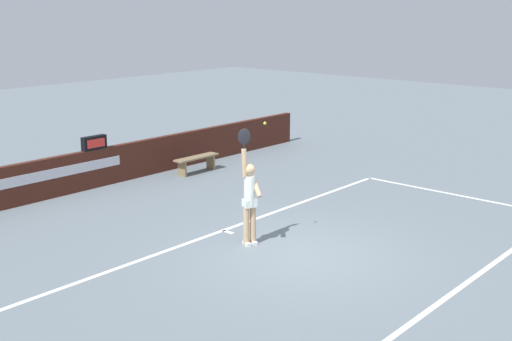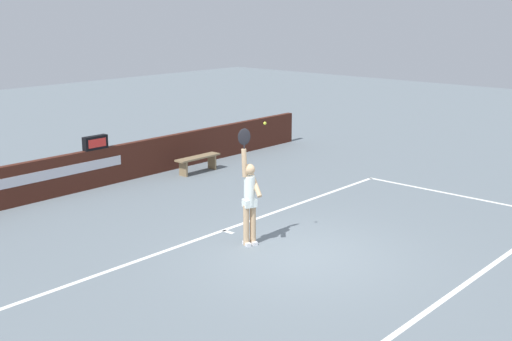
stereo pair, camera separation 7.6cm
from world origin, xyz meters
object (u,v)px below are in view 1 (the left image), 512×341
(speed_display, at_px, (94,143))
(tennis_ball, at_px, (265,123))
(courtside_bench_near, at_px, (197,160))
(tennis_player, at_px, (249,197))

(speed_display, relative_size, tennis_ball, 11.03)
(speed_display, relative_size, courtside_bench_near, 0.46)
(tennis_ball, relative_size, courtside_bench_near, 0.04)
(speed_display, bearing_deg, courtside_bench_near, -17.13)
(tennis_ball, height_order, courtside_bench_near, tennis_ball)
(tennis_player, relative_size, courtside_bench_near, 1.61)
(tennis_player, relative_size, tennis_ball, 38.35)
(speed_display, xyz_separation_m, tennis_ball, (-0.33, -6.39, 1.32))
(tennis_ball, xyz_separation_m, courtside_bench_near, (3.27, 5.48, -2.19))
(tennis_player, height_order, tennis_ball, tennis_ball)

